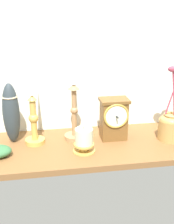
# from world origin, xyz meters

# --- Properties ---
(ground_plane) EXTENTS (1.00, 0.36, 0.02)m
(ground_plane) POSITION_xyz_m (0.00, 0.00, -0.01)
(ground_plane) COLOR brown
(back_wall) EXTENTS (1.20, 0.02, 0.65)m
(back_wall) POSITION_xyz_m (0.00, 0.18, 0.33)
(back_wall) COLOR white
(back_wall) RESTS_ON ground_plane
(mantel_clock) EXTENTS (0.12, 0.10, 0.18)m
(mantel_clock) POSITION_xyz_m (0.11, 0.04, 0.09)
(mantel_clock) COLOR brown
(mantel_clock) RESTS_ON ground_plane
(candlestick_tall_left) EXTENTS (0.09, 0.09, 0.46)m
(candlestick_tall_left) POSITION_xyz_m (-0.05, 0.06, 0.15)
(candlestick_tall_left) COLOR #A57C52
(candlestick_tall_left) RESTS_ON ground_plane
(candlestick_tall_center) EXTENTS (0.08, 0.08, 0.40)m
(candlestick_tall_center) POSITION_xyz_m (-0.22, 0.04, 0.12)
(candlestick_tall_center) COLOR gold
(candlestick_tall_center) RESTS_ON ground_plane
(brass_vase_jar) EXTENTS (0.10, 0.10, 0.34)m
(brass_vase_jar) POSITION_xyz_m (0.34, -0.01, 0.08)
(brass_vase_jar) COLOR tan
(brass_vase_jar) RESTS_ON ground_plane
(pillar_candle_front) EXTENTS (0.09, 0.09, 0.11)m
(pillar_candle_front) POSITION_xyz_m (-0.03, -0.06, 0.05)
(pillar_candle_front) COLOR gold
(pillar_candle_front) RESTS_ON ground_plane
(tall_ceramic_vase) EXTENTS (0.07, 0.07, 0.25)m
(tall_ceramic_vase) POSITION_xyz_m (-0.31, 0.07, 0.13)
(tall_ceramic_vase) COLOR #2F383D
(tall_ceramic_vase) RESTS_ON ground_plane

